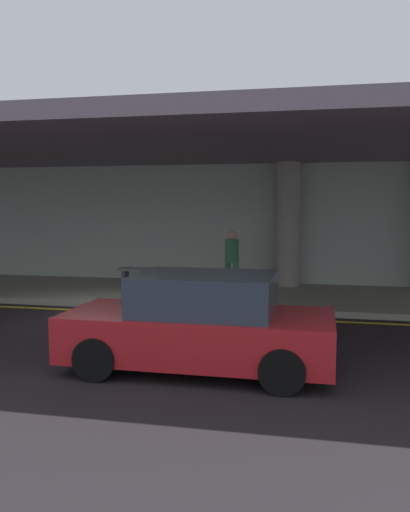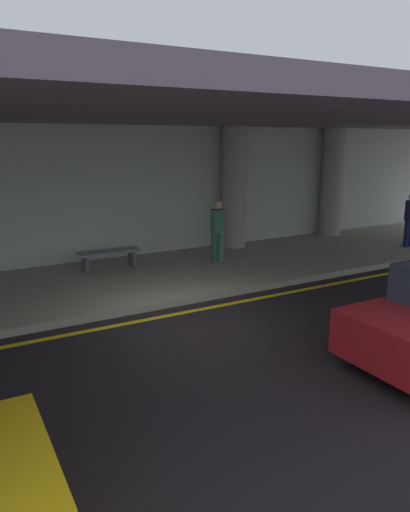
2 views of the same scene
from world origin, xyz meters
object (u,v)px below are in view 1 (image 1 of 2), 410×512
object	(u,v)px
support_column_center	(288,224)
bench_metal	(145,273)
car_red	(200,324)
traveler_with_luggage	(232,257)

from	to	relation	value
support_column_center	bench_metal	world-z (taller)	support_column_center
support_column_center	car_red	xyz separation A→B (m)	(-0.79, -8.15, -1.26)
support_column_center	bench_metal	distance (m)	4.53
support_column_center	car_red	distance (m)	8.29
traveler_with_luggage	car_red	bearing A→B (deg)	98.51
support_column_center	car_red	size ratio (longest dim) A/B	0.89
car_red	traveler_with_luggage	size ratio (longest dim) A/B	2.44
support_column_center	bench_metal	bearing A→B (deg)	-170.99
car_red	bench_metal	size ratio (longest dim) A/B	2.56
traveler_with_luggage	support_column_center	bearing A→B (deg)	-131.92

